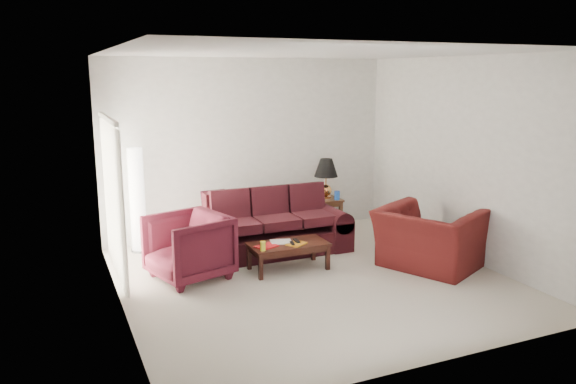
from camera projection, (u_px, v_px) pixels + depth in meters
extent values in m
plane|color=beige|center=(313.00, 279.00, 7.63)|extent=(5.00, 5.00, 0.00)
cube|color=silver|center=(112.00, 198.00, 7.62)|extent=(0.10, 2.00, 2.16)
cube|color=black|center=(214.00, 202.00, 9.07)|extent=(0.39, 0.22, 0.39)
cube|color=white|center=(318.00, 197.00, 9.72)|extent=(0.16, 0.07, 0.16)
cylinder|color=#1B4EB3|center=(337.00, 195.00, 9.81)|extent=(0.10, 0.10, 0.15)
cube|color=#BABBBE|center=(314.00, 193.00, 10.06)|extent=(0.13, 0.15, 0.05)
imported|color=#3F0E19|center=(189.00, 247.00, 7.58)|extent=(1.21, 1.19, 0.89)
imported|color=#430F0F|center=(429.00, 239.00, 8.01)|extent=(1.62, 1.70, 0.86)
cube|color=red|center=(267.00, 246.00, 7.77)|extent=(0.35, 0.30, 0.02)
cube|color=white|center=(281.00, 242.00, 7.97)|extent=(0.34, 0.29, 0.02)
cube|color=orange|center=(296.00, 244.00, 7.89)|extent=(0.34, 0.31, 0.02)
cube|color=black|center=(292.00, 243.00, 7.85)|extent=(0.08, 0.16, 0.02)
cube|color=black|center=(297.00, 241.00, 7.96)|extent=(0.07, 0.18, 0.02)
cylinder|color=yellow|center=(263.00, 246.00, 7.59)|extent=(0.09, 0.09, 0.13)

